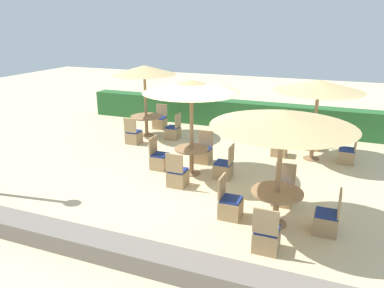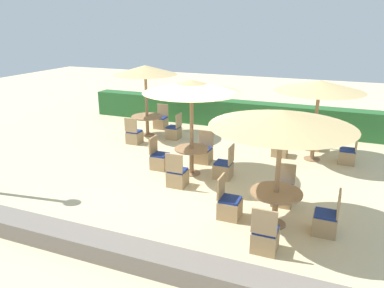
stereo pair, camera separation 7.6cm
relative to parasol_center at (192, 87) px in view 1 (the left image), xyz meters
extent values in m
plane|color=beige|center=(0.05, -0.70, -2.42)|extent=(40.00, 40.00, 0.00)
cube|color=#28602D|center=(0.05, 5.16, -1.91)|extent=(13.00, 0.70, 1.03)
cube|color=slate|center=(0.05, -4.13, -2.25)|extent=(10.00, 0.56, 0.35)
cylinder|color=#93704C|center=(0.00, 0.00, -1.16)|extent=(0.10, 0.10, 2.52)
cone|color=tan|center=(0.00, 0.00, 0.01)|extent=(2.57, 2.57, 0.32)
cylinder|color=#93704C|center=(0.00, 0.00, -2.41)|extent=(0.48, 0.48, 0.03)
cylinder|color=#93704C|center=(0.00, 0.00, -2.07)|extent=(0.12, 0.12, 0.71)
cylinder|color=#93704C|center=(0.00, 0.00, -1.70)|extent=(0.93, 0.93, 0.04)
cube|color=tan|center=(0.00, 0.94, -2.22)|extent=(0.46, 0.46, 0.40)
cube|color=navy|center=(0.00, 0.94, -2.00)|extent=(0.42, 0.42, 0.05)
cube|color=tan|center=(0.00, 1.15, -1.73)|extent=(0.46, 0.04, 0.48)
cube|color=tan|center=(-0.97, 0.00, -2.22)|extent=(0.46, 0.46, 0.40)
cube|color=navy|center=(-0.97, 0.00, -2.00)|extent=(0.42, 0.42, 0.05)
cube|color=tan|center=(-1.18, 0.00, -1.73)|extent=(0.04, 0.46, 0.48)
cube|color=tan|center=(0.89, 0.05, -2.22)|extent=(0.46, 0.46, 0.40)
cube|color=navy|center=(0.89, 0.05, -2.00)|extent=(0.42, 0.42, 0.05)
cube|color=tan|center=(1.10, 0.05, -1.73)|extent=(0.04, 0.46, 0.48)
cube|color=tan|center=(-0.03, -0.87, -2.22)|extent=(0.46, 0.46, 0.40)
cube|color=navy|center=(-0.03, -0.87, -2.00)|extent=(0.42, 0.42, 0.05)
cube|color=tan|center=(-0.03, -1.08, -1.73)|extent=(0.46, 0.04, 0.48)
cylinder|color=#93704C|center=(-2.89, 2.80, -1.19)|extent=(0.10, 0.10, 2.47)
cone|color=tan|center=(-2.89, 2.80, -0.03)|extent=(2.28, 2.28, 0.32)
cylinder|color=#93704C|center=(-2.89, 2.80, -2.41)|extent=(0.48, 0.48, 0.03)
cylinder|color=#93704C|center=(-2.89, 2.80, -2.08)|extent=(0.12, 0.12, 0.69)
cylinder|color=#93704C|center=(-2.89, 2.80, -1.72)|extent=(1.14, 1.14, 0.04)
cube|color=tan|center=(-2.85, 1.78, -2.22)|extent=(0.46, 0.46, 0.40)
cube|color=navy|center=(-2.85, 1.78, -2.00)|extent=(0.42, 0.42, 0.05)
cube|color=tan|center=(-2.85, 1.57, -1.73)|extent=(0.46, 0.04, 0.48)
cube|color=tan|center=(-2.85, 3.80, -2.22)|extent=(0.46, 0.46, 0.40)
cube|color=navy|center=(-2.85, 3.80, -2.00)|extent=(0.42, 0.42, 0.05)
cube|color=tan|center=(-2.85, 4.01, -1.73)|extent=(0.46, 0.04, 0.48)
cube|color=tan|center=(-1.82, 2.76, -2.22)|extent=(0.46, 0.46, 0.40)
cube|color=navy|center=(-1.82, 2.76, -2.00)|extent=(0.42, 0.42, 0.05)
cube|color=tan|center=(-1.61, 2.76, -1.73)|extent=(0.04, 0.46, 0.48)
cylinder|color=#93704C|center=(2.62, -1.89, -1.24)|extent=(0.10, 0.10, 2.37)
cone|color=tan|center=(2.62, -1.89, -0.14)|extent=(2.81, 2.81, 0.32)
cylinder|color=#93704C|center=(2.62, -1.89, -2.41)|extent=(0.48, 0.48, 0.03)
cylinder|color=#93704C|center=(2.62, -1.89, -2.07)|extent=(0.12, 0.12, 0.71)
cylinder|color=#93704C|center=(2.62, -1.89, -1.69)|extent=(1.06, 1.06, 0.04)
cube|color=tan|center=(1.67, -1.94, -2.22)|extent=(0.46, 0.46, 0.40)
cube|color=navy|center=(1.67, -1.94, -2.00)|extent=(0.42, 0.42, 0.05)
cube|color=tan|center=(1.46, -1.94, -1.73)|extent=(0.04, 0.46, 0.48)
cube|color=tan|center=(2.61, -2.87, -2.22)|extent=(0.46, 0.46, 0.40)
cube|color=navy|center=(2.61, -2.87, -2.00)|extent=(0.42, 0.42, 0.05)
cube|color=tan|center=(2.61, -3.08, -1.73)|extent=(0.46, 0.04, 0.48)
cube|color=tan|center=(3.60, -1.85, -2.22)|extent=(0.46, 0.46, 0.40)
cube|color=navy|center=(3.60, -1.85, -2.00)|extent=(0.42, 0.42, 0.05)
cube|color=tan|center=(3.81, -1.85, -1.73)|extent=(0.04, 0.46, 0.48)
cube|color=tan|center=(2.62, -0.91, -2.22)|extent=(0.46, 0.46, 0.40)
cube|color=navy|center=(2.62, -0.91, -2.00)|extent=(0.42, 0.42, 0.05)
cube|color=tan|center=(2.62, -0.70, -1.73)|extent=(0.46, 0.04, 0.48)
cylinder|color=#93704C|center=(2.99, 2.41, -1.25)|extent=(0.10, 0.10, 2.34)
cone|color=tan|center=(2.99, 2.41, -0.16)|extent=(2.59, 2.59, 0.32)
cylinder|color=#93704C|center=(2.99, 2.41, -2.41)|extent=(0.48, 0.48, 0.03)
cylinder|color=#93704C|center=(2.99, 2.41, -2.07)|extent=(0.12, 0.12, 0.70)
cylinder|color=#93704C|center=(2.99, 2.41, -1.70)|extent=(0.94, 0.94, 0.04)
cube|color=tan|center=(2.02, 2.36, -2.22)|extent=(0.46, 0.46, 0.40)
cube|color=navy|center=(2.02, 2.36, -2.00)|extent=(0.42, 0.42, 0.05)
cube|color=tan|center=(1.81, 2.36, -1.73)|extent=(0.04, 0.46, 0.48)
cube|color=tan|center=(2.94, 3.38, -2.22)|extent=(0.46, 0.46, 0.40)
cube|color=navy|center=(2.94, 3.38, -2.00)|extent=(0.42, 0.42, 0.05)
cube|color=tan|center=(2.94, 3.59, -1.73)|extent=(0.46, 0.04, 0.48)
cube|color=tan|center=(3.97, 2.44, -2.22)|extent=(0.46, 0.46, 0.40)
cube|color=navy|center=(3.97, 2.44, -2.00)|extent=(0.42, 0.42, 0.05)
cube|color=tan|center=(4.18, 2.44, -1.73)|extent=(0.04, 0.46, 0.48)
camera|label=1|loc=(3.53, -8.93, 1.62)|focal=35.00mm
camera|label=2|loc=(3.60, -8.90, 1.62)|focal=35.00mm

